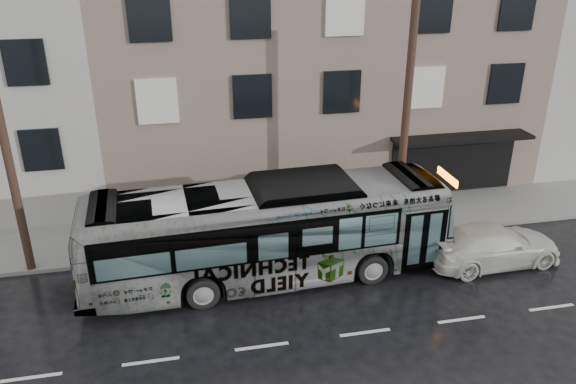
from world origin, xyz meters
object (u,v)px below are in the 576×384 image
utility_pole_rear (6,151)px  bus (268,232)px  white_sedan (492,245)px  utility_pole_front (405,125)px  sign_post (424,202)px

utility_pole_rear → bus: (8.37, -2.04, -2.86)m
bus → white_sedan: size_ratio=2.49×
utility_pole_front → utility_pole_rear: (-14.00, 0.00, 0.00)m
bus → white_sedan: bearing=-98.0°
utility_pole_front → bus: 6.64m
utility_pole_front → white_sedan: bearing=-47.0°
utility_pole_front → utility_pole_rear: bearing=180.0°
white_sedan → utility_pole_rear: bearing=77.7°
utility_pole_front → white_sedan: (2.60, -2.80, -3.90)m
sign_post → white_sedan: 3.23m
utility_pole_front → sign_post: utility_pole_front is taller
utility_pole_front → utility_pole_rear: size_ratio=1.00×
sign_post → utility_pole_front: bearing=180.0°
sign_post → bus: bus is taller
utility_pole_front → sign_post: bearing=0.0°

